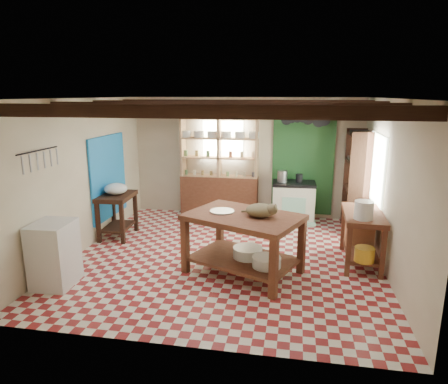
% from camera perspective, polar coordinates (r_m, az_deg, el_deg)
% --- Properties ---
extents(floor, '(5.00, 5.00, 0.02)m').
position_cam_1_polar(floor, '(6.80, 0.25, -9.32)').
color(floor, maroon).
rests_on(floor, ground).
extents(ceiling, '(5.00, 5.00, 0.02)m').
position_cam_1_polar(ceiling, '(6.26, 0.27, 13.24)').
color(ceiling, '#434348').
rests_on(ceiling, wall_back).
extents(wall_back, '(5.00, 0.04, 2.60)m').
position_cam_1_polar(wall_back, '(8.84, 3.08, 4.92)').
color(wall_back, beige).
rests_on(wall_back, floor).
extents(wall_front, '(5.00, 0.04, 2.60)m').
position_cam_1_polar(wall_front, '(4.06, -5.90, -5.90)').
color(wall_front, beige).
rests_on(wall_front, floor).
extents(wall_left, '(0.04, 5.00, 2.60)m').
position_cam_1_polar(wall_left, '(7.26, -19.59, 2.18)').
color(wall_left, beige).
rests_on(wall_left, floor).
extents(wall_right, '(0.04, 5.00, 2.60)m').
position_cam_1_polar(wall_right, '(6.47, 22.63, 0.57)').
color(wall_right, beige).
rests_on(wall_right, floor).
extents(ceiling_beams, '(5.00, 3.80, 0.15)m').
position_cam_1_polar(ceiling_beams, '(6.26, 0.27, 12.14)').
color(ceiling_beams, '#311A11').
rests_on(ceiling_beams, ceiling).
extents(blue_wall_patch, '(0.04, 1.40, 1.60)m').
position_cam_1_polar(blue_wall_patch, '(8.06, -16.17, 2.08)').
color(blue_wall_patch, blue).
rests_on(blue_wall_patch, wall_left).
extents(green_wall_patch, '(1.30, 0.04, 2.30)m').
position_cam_1_polar(green_wall_patch, '(8.75, 11.22, 4.26)').
color(green_wall_patch, '#1F4F23').
rests_on(green_wall_patch, wall_back).
extents(window_back, '(0.90, 0.02, 0.80)m').
position_cam_1_polar(window_back, '(8.84, -0.15, 7.56)').
color(window_back, silver).
rests_on(window_back, wall_back).
extents(window_right, '(0.02, 1.30, 1.20)m').
position_cam_1_polar(window_right, '(7.41, 20.97, 3.08)').
color(window_right, silver).
rests_on(window_right, wall_right).
extents(utensil_rail, '(0.06, 0.90, 0.28)m').
position_cam_1_polar(utensil_rail, '(6.15, -24.94, 4.27)').
color(utensil_rail, black).
rests_on(utensil_rail, wall_left).
extents(pot_rack, '(0.86, 0.12, 0.36)m').
position_cam_1_polar(pot_rack, '(8.23, 11.56, 10.18)').
color(pot_rack, black).
rests_on(pot_rack, ceiling).
extents(shelving_unit, '(1.70, 0.34, 2.20)m').
position_cam_1_polar(shelving_unit, '(8.77, -0.67, 3.55)').
color(shelving_unit, tan).
rests_on(shelving_unit, floor).
extents(tall_rack, '(0.40, 0.86, 2.00)m').
position_cam_1_polar(tall_rack, '(8.22, 18.38, 1.43)').
color(tall_rack, '#311A11').
rests_on(tall_rack, floor).
extents(work_table, '(1.92, 1.64, 0.92)m').
position_cam_1_polar(work_table, '(6.08, 2.77, -7.43)').
color(work_table, brown).
rests_on(work_table, floor).
extents(stove, '(0.90, 0.62, 0.86)m').
position_cam_1_polar(stove, '(8.61, 9.88, -1.42)').
color(stove, beige).
rests_on(stove, floor).
extents(prep_table, '(0.61, 0.85, 0.83)m').
position_cam_1_polar(prep_table, '(7.86, -14.97, -3.27)').
color(prep_table, '#311A11').
rests_on(prep_table, floor).
extents(white_cabinet, '(0.55, 0.64, 0.93)m').
position_cam_1_polar(white_cabinet, '(6.20, -23.09, -8.15)').
color(white_cabinet, silver).
rests_on(white_cabinet, floor).
extents(right_counter, '(0.64, 1.21, 0.85)m').
position_cam_1_polar(right_counter, '(6.78, 19.05, -6.25)').
color(right_counter, brown).
rests_on(right_counter, floor).
extents(cat, '(0.49, 0.42, 0.20)m').
position_cam_1_polar(cat, '(5.83, 5.20, -2.63)').
color(cat, olive).
rests_on(cat, work_table).
extents(steel_tray, '(0.49, 0.49, 0.02)m').
position_cam_1_polar(steel_tray, '(6.06, -0.27, -2.76)').
color(steel_tray, '#929399').
rests_on(steel_tray, work_table).
extents(basin_large, '(0.59, 0.59, 0.16)m').
position_cam_1_polar(basin_large, '(6.15, 3.40, -8.59)').
color(basin_large, silver).
rests_on(basin_large, work_table).
extents(basin_small, '(0.55, 0.55, 0.15)m').
position_cam_1_polar(basin_small, '(5.85, 6.10, -9.89)').
color(basin_small, silver).
rests_on(basin_small, work_table).
extents(kettle_left, '(0.22, 0.22, 0.24)m').
position_cam_1_polar(kettle_left, '(8.48, 8.34, 2.25)').
color(kettle_left, '#929399').
rests_on(kettle_left, stove).
extents(kettle_right, '(0.15, 0.15, 0.18)m').
position_cam_1_polar(kettle_right, '(8.49, 10.70, 1.95)').
color(kettle_right, black).
rests_on(kettle_right, stove).
extents(enamel_bowl, '(0.45, 0.45, 0.21)m').
position_cam_1_polar(enamel_bowl, '(7.73, -15.21, 0.45)').
color(enamel_bowl, silver).
rests_on(enamel_bowl, prep_table).
extents(white_bucket, '(0.29, 0.29, 0.28)m').
position_cam_1_polar(white_bucket, '(6.27, 19.34, -2.46)').
color(white_bucket, silver).
rests_on(white_bucket, right_counter).
extents(wicker_basket, '(0.46, 0.38, 0.31)m').
position_cam_1_polar(wicker_basket, '(7.07, 18.76, -5.76)').
color(wicker_basket, '#A56642').
rests_on(wicker_basket, right_counter).
extents(yellow_tub, '(0.30, 0.30, 0.22)m').
position_cam_1_polar(yellow_tub, '(6.39, 19.42, -8.39)').
color(yellow_tub, gold).
rests_on(yellow_tub, right_counter).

